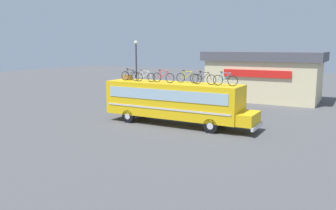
# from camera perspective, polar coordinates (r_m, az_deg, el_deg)

# --- Properties ---
(ground_plane) EXTENTS (120.00, 120.00, 0.00)m
(ground_plane) POSITION_cam_1_polar(r_m,az_deg,el_deg) (25.57, 0.76, -3.17)
(ground_plane) COLOR #4C4C4F
(bus) EXTENTS (11.40, 2.60, 3.07)m
(bus) POSITION_cam_1_polar(r_m,az_deg,el_deg) (25.15, 1.11, 0.77)
(bus) COLOR yellow
(bus) RESTS_ON ground
(luggage_bag_1) EXTENTS (0.67, 0.39, 0.39)m
(luggage_bag_1) POSITION_cam_1_polar(r_m,az_deg,el_deg) (27.51, -6.69, 4.55)
(luggage_bag_1) COLOR olive
(luggage_bag_1) RESTS_ON bus
(rooftop_bicycle_1) EXTENTS (1.66, 0.44, 0.92)m
(rooftop_bicycle_1) POSITION_cam_1_polar(r_m,az_deg,el_deg) (26.73, -6.23, 4.83)
(rooftop_bicycle_1) COLOR black
(rooftop_bicycle_1) RESTS_ON bus
(rooftop_bicycle_2) EXTENTS (1.75, 0.44, 0.88)m
(rooftop_bicycle_2) POSITION_cam_1_polar(r_m,az_deg,el_deg) (25.80, -3.80, 4.66)
(rooftop_bicycle_2) COLOR black
(rooftop_bicycle_2) RESTS_ON bus
(rooftop_bicycle_3) EXTENTS (1.78, 0.44, 0.93)m
(rooftop_bicycle_3) POSITION_cam_1_polar(r_m,az_deg,el_deg) (25.09, -0.78, 4.59)
(rooftop_bicycle_3) COLOR black
(rooftop_bicycle_3) RESTS_ON bus
(rooftop_bicycle_4) EXTENTS (1.76, 0.44, 0.91)m
(rooftop_bicycle_4) POSITION_cam_1_polar(r_m,az_deg,el_deg) (24.96, 3.19, 4.53)
(rooftop_bicycle_4) COLOR black
(rooftop_bicycle_4) RESTS_ON bus
(rooftop_bicycle_5) EXTENTS (1.77, 0.44, 0.93)m
(rooftop_bicycle_5) POSITION_cam_1_polar(r_m,az_deg,el_deg) (23.96, 5.94, 4.30)
(rooftop_bicycle_5) COLOR black
(rooftop_bicycle_5) RESTS_ON bus
(rooftop_bicycle_6) EXTENTS (1.73, 0.44, 0.94)m
(rooftop_bicycle_6) POSITION_cam_1_polar(r_m,az_deg,el_deg) (23.34, 9.37, 4.09)
(rooftop_bicycle_6) COLOR black
(rooftop_bicycle_6) RESTS_ON bus
(roadside_building) EXTENTS (11.96, 6.56, 5.11)m
(roadside_building) POSITION_cam_1_polar(r_m,az_deg,el_deg) (38.38, 15.47, 4.71)
(roadside_building) COLOR beige
(roadside_building) RESTS_ON ground
(street_lamp) EXTENTS (0.35, 0.35, 6.19)m
(street_lamp) POSITION_cam_1_polar(r_m,az_deg,el_deg) (33.01, -5.24, 6.26)
(street_lamp) COLOR #38383D
(street_lamp) RESTS_ON ground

